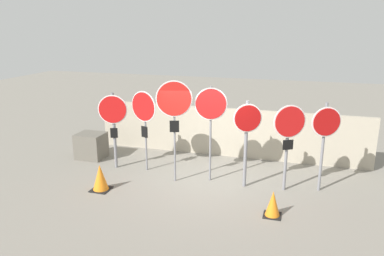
{
  "coord_description": "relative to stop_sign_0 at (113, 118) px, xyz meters",
  "views": [
    {
      "loc": [
        2.22,
        -9.15,
        4.13
      ],
      "look_at": [
        -0.53,
        0.0,
        1.46
      ],
      "focal_mm": 35.0,
      "sensor_mm": 36.0,
      "label": 1
    }
  ],
  "objects": [
    {
      "name": "traffic_cone_1",
      "position": [
        4.7,
        -1.59,
        -1.24
      ],
      "size": [
        0.39,
        0.39,
        0.59
      ],
      "color": "black",
      "rests_on": "ground"
    },
    {
      "name": "stop_sign_0",
      "position": [
        0.0,
        0.0,
        0.0
      ],
      "size": [
        0.81,
        0.28,
        2.25
      ],
      "rotation": [
        0.0,
        0.0,
        0.3
      ],
      "color": "slate",
      "rests_on": "ground"
    },
    {
      "name": "storage_crate",
      "position": [
        -1.16,
        0.58,
        -1.13
      ],
      "size": [
        0.84,
        0.74,
        0.8
      ],
      "color": "#605B51",
      "rests_on": "ground"
    },
    {
      "name": "stop_sign_1",
      "position": [
        0.92,
        0.08,
        0.22
      ],
      "size": [
        0.83,
        0.3,
        2.34
      ],
      "rotation": [
        0.0,
        0.0,
        -0.32
      ],
      "color": "slate",
      "rests_on": "ground"
    },
    {
      "name": "stop_sign_3",
      "position": [
        2.9,
        -0.11,
        0.43
      ],
      "size": [
        0.83,
        0.25,
        2.59
      ],
      "rotation": [
        0.0,
        0.0,
        0.26
      ],
      "color": "slate",
      "rests_on": "ground"
    },
    {
      "name": "traffic_cone_0",
      "position": [
        0.35,
        -1.48,
        -1.19
      ],
      "size": [
        0.48,
        0.48,
        0.68
      ],
      "color": "black",
      "rests_on": "ground"
    },
    {
      "name": "ground_plane",
      "position": [
        2.93,
        -0.14,
        -1.53
      ],
      "size": [
        40.0,
        40.0,
        0.0
      ],
      "primitive_type": "plane",
      "color": "gray"
    },
    {
      "name": "stop_sign_6",
      "position": [
        5.74,
        0.07,
        0.08
      ],
      "size": [
        0.69,
        0.33,
        2.3
      ],
      "rotation": [
        0.0,
        0.0,
        0.42
      ],
      "color": "slate",
      "rests_on": "ground"
    },
    {
      "name": "stop_sign_2",
      "position": [
        2.01,
        -0.43,
        0.58
      ],
      "size": [
        0.91,
        0.29,
        2.76
      ],
      "rotation": [
        0.0,
        0.0,
        0.27
      ],
      "color": "slate",
      "rests_on": "ground"
    },
    {
      "name": "stop_sign_4",
      "position": [
        3.87,
        -0.23,
        0.02
      ],
      "size": [
        0.67,
        0.33,
        2.29
      ],
      "rotation": [
        0.0,
        0.0,
        0.42
      ],
      "color": "slate",
      "rests_on": "ground"
    },
    {
      "name": "fence_back",
      "position": [
        2.93,
        2.01,
        -0.75
      ],
      "size": [
        8.72,
        0.12,
        1.57
      ],
      "color": "#A89E89",
      "rests_on": "ground"
    },
    {
      "name": "stop_sign_5",
      "position": [
        4.89,
        -0.17,
        0.06
      ],
      "size": [
        0.74,
        0.4,
        2.25
      ],
      "rotation": [
        0.0,
        0.0,
        0.48
      ],
      "color": "slate",
      "rests_on": "ground"
    }
  ]
}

